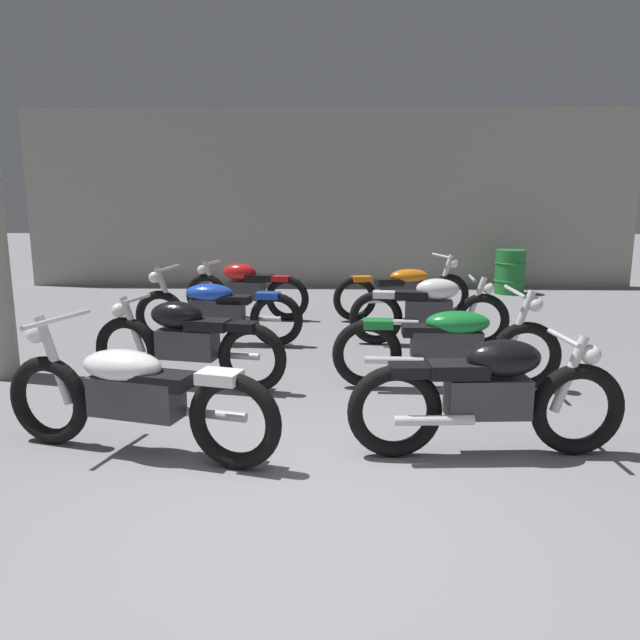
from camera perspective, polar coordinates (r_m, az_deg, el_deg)
The scene contains 11 objects.
ground_plane at distance 3.59m, azimuth -1.41°, elevation -18.67°, with size 60.00×60.00×0.00m, color gray.
back_wall at distance 12.70m, azimuth 0.80°, elevation 11.29°, with size 12.51×0.24×3.60m, color #9E998E.
motorcycle_left_row_0 at distance 4.47m, azimuth -17.07°, elevation -6.69°, with size 2.12×0.83×0.97m.
motorcycle_left_row_1 at distance 5.93m, azimuth -12.47°, elevation -2.00°, with size 1.95×0.59×0.88m.
motorcycle_left_row_2 at distance 7.68m, azimuth -9.73°, elevation 1.05°, with size 2.17×0.68×0.97m.
motorcycle_left_row_3 at distance 9.29m, azimuth -7.04°, elevation 2.93°, with size 1.95×0.58×0.88m.
motorcycle_right_row_0 at distance 4.42m, azimuth 15.64°, elevation -6.70°, with size 1.97×0.48×0.88m.
motorcycle_right_row_1 at distance 5.87m, azimuth 11.94°, elevation -2.17°, with size 2.17×0.68×0.97m.
motorcycle_right_row_2 at distance 7.60m, azimuth 10.27°, elevation 0.99°, with size 1.97×0.48×0.88m.
motorcycle_right_row_3 at distance 9.28m, azimuth 7.88°, elevation 2.86°, with size 2.14×0.82×0.97m.
oil_drum at distance 12.30m, azimuth 17.47°, elevation 4.36°, with size 0.59×0.59×0.85m.
Camera 1 is at (0.17, -3.11, 1.79)m, focal length 33.95 mm.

